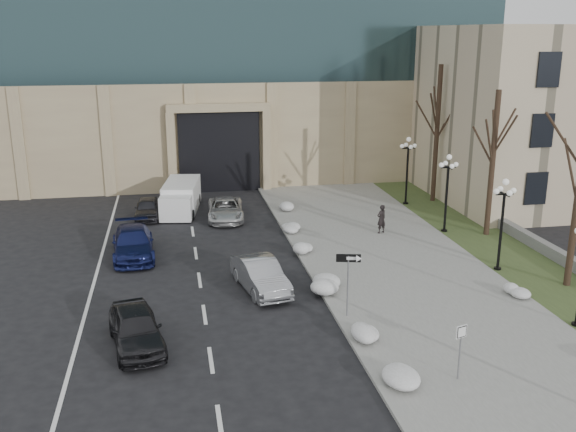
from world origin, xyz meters
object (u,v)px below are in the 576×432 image
(car_c, at_px, (133,243))
(pedestrian, at_px, (381,219))
(keep_sign, at_px, (461,341))
(lamppost_c, at_px, (447,183))
(car_b, at_px, (260,275))
(lamppost_d, at_px, (408,162))
(one_way_sign, at_px, (353,266))
(car_a, at_px, (136,328))
(car_e, at_px, (147,208))
(lamppost_b, at_px, (503,212))
(box_truck, at_px, (181,198))
(car_d, at_px, (225,209))

(car_c, relative_size, pedestrian, 3.04)
(keep_sign, distance_m, lamppost_c, 17.44)
(car_b, xyz_separation_m, lamppost_d, (12.07, 13.28, 2.32))
(car_b, relative_size, one_way_sign, 1.60)
(car_a, height_order, one_way_sign, one_way_sign)
(car_e, distance_m, lamppost_d, 17.68)
(keep_sign, bearing_deg, lamppost_b, 37.23)
(car_a, distance_m, keep_sign, 11.92)
(box_truck, bearing_deg, lamppost_c, -18.26)
(car_e, bearing_deg, box_truck, 31.67)
(car_b, distance_m, pedestrian, 10.87)
(car_c, distance_m, lamppost_b, 19.07)
(pedestrian, relative_size, lamppost_d, 0.36)
(one_way_sign, bearing_deg, keep_sign, -55.27)
(keep_sign, bearing_deg, car_b, 102.24)
(pedestrian, xyz_separation_m, lamppost_c, (3.85, -0.33, 2.10))
(car_d, xyz_separation_m, keep_sign, (6.03, -21.36, 0.90))
(car_d, bearing_deg, lamppost_b, -38.85)
(car_d, bearing_deg, pedestrian, -25.25)
(one_way_sign, distance_m, lamppost_c, 13.68)
(car_c, xyz_separation_m, pedestrian, (14.23, 1.24, 0.22))
(lamppost_b, bearing_deg, car_e, 143.36)
(box_truck, bearing_deg, keep_sign, -61.18)
(lamppost_b, bearing_deg, car_a, -164.33)
(car_a, xyz_separation_m, car_b, (5.43, 4.63, -0.01))
(lamppost_d, bearing_deg, car_c, -157.72)
(car_c, distance_m, pedestrian, 14.29)
(car_a, relative_size, lamppost_b, 0.94)
(car_d, relative_size, one_way_sign, 1.68)
(car_b, bearing_deg, car_d, 81.11)
(car_a, relative_size, car_b, 0.98)
(one_way_sign, relative_size, keep_sign, 1.34)
(car_b, distance_m, lamppost_d, 18.09)
(one_way_sign, height_order, lamppost_c, lamppost_c)
(car_e, xyz_separation_m, keep_sign, (10.94, -22.61, 0.92))
(box_truck, bearing_deg, car_e, -141.23)
(car_c, xyz_separation_m, car_d, (5.48, 6.18, -0.09))
(keep_sign, xyz_separation_m, lamppost_c, (6.57, 16.09, 1.51))
(keep_sign, height_order, lamppost_b, lamppost_b)
(lamppost_c, bearing_deg, keep_sign, -112.21)
(box_truck, bearing_deg, car_d, -33.70)
(car_a, bearing_deg, car_d, 63.33)
(one_way_sign, bearing_deg, car_a, -160.60)
(one_way_sign, relative_size, lamppost_b, 0.60)
(keep_sign, bearing_deg, car_e, 97.48)
(box_truck, relative_size, one_way_sign, 2.19)
(car_d, distance_m, car_e, 5.07)
(car_a, relative_size, lamppost_c, 0.94)
(car_b, bearing_deg, lamppost_d, 36.34)
(car_a, distance_m, car_b, 7.14)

